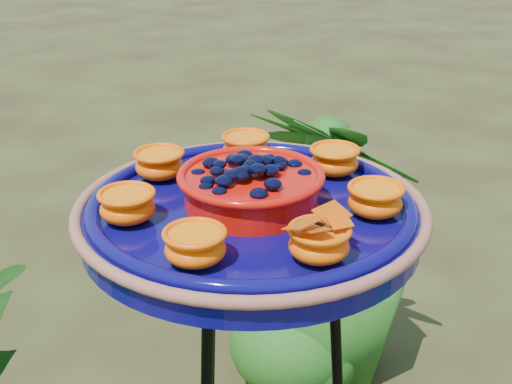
% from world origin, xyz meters
% --- Properties ---
extents(feeder_dish, '(0.55, 0.55, 0.12)m').
position_xyz_m(feeder_dish, '(-0.08, 0.02, 1.03)').
color(feeder_dish, '#0A0752').
rests_on(feeder_dish, tripod_stand).
extents(shrub_back_right, '(0.61, 0.61, 0.90)m').
position_xyz_m(shrub_back_right, '(0.69, 0.62, 0.45)').
color(shrub_back_right, '#1C5316').
rests_on(shrub_back_right, ground).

